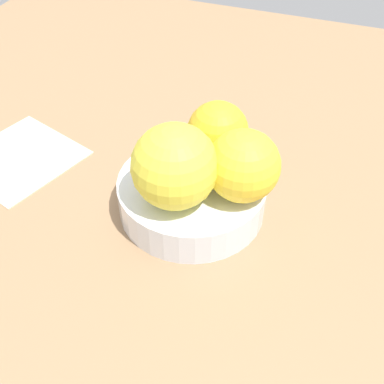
{
  "coord_description": "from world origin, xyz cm",
  "views": [
    {
      "loc": [
        35.67,
        13.24,
        38.37
      ],
      "look_at": [
        0.0,
        0.0,
        2.41
      ],
      "focal_mm": 44.99,
      "sensor_mm": 36.0,
      "label": 1
    }
  ],
  "objects": [
    {
      "name": "folded_napkin",
      "position": [
        -0.66,
        -23.3,
        0.15
      ],
      "size": [
        16.31,
        16.31,
        0.3
      ],
      "primitive_type": "cube",
      "rotation": [
        0.0,
        0.0,
        -0.31
      ],
      "color": "beige",
      "rests_on": "ground_plane"
    },
    {
      "name": "fruit_bowl",
      "position": [
        0.0,
        0.0,
        1.9
      ],
      "size": [
        16.09,
        16.09,
        4.02
      ],
      "color": "silver",
      "rests_on": "ground_plane"
    },
    {
      "name": "orange_in_bowl_2",
      "position": [
        -0.41,
        5.38,
        7.75
      ],
      "size": [
        7.46,
        7.46,
        7.46
      ],
      "primitive_type": "sphere",
      "color": "yellow",
      "rests_on": "fruit_bowl"
    },
    {
      "name": "ground_plane",
      "position": [
        0.0,
        0.0,
        -1.0
      ],
      "size": [
        110.0,
        110.0,
        2.0
      ],
      "primitive_type": "cube",
      "color": "#997551"
    },
    {
      "name": "orange_in_bowl_0",
      "position": [
        -4.99,
        1.13,
        7.38
      ],
      "size": [
        6.71,
        6.71,
        6.71
      ],
      "primitive_type": "sphere",
      "color": "yellow",
      "rests_on": "fruit_bowl"
    },
    {
      "name": "orange_in_bowl_1",
      "position": [
        3.09,
        -0.63,
        8.34
      ],
      "size": [
        8.64,
        8.64,
        8.64
      ],
      "primitive_type": "sphere",
      "color": "yellow",
      "rests_on": "fruit_bowl"
    }
  ]
}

